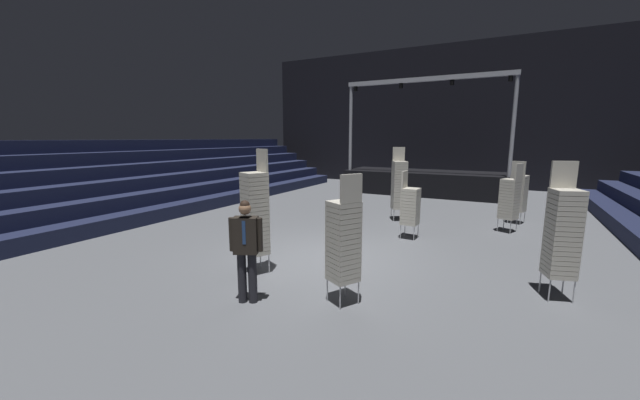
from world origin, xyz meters
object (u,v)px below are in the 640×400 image
at_px(chair_stack_mid_left, 399,184).
at_px(chair_stack_mid_right, 518,192).
at_px(stage_riser, 426,181).
at_px(chair_stack_rear_left, 344,240).
at_px(chair_stack_mid_centre, 563,232).
at_px(chair_stack_front_right, 255,212).
at_px(man_with_tie, 246,245).
at_px(chair_stack_front_left, 510,198).
at_px(chair_stack_rear_right, 410,205).

height_order(chair_stack_mid_left, chair_stack_mid_right, chair_stack_mid_left).
relative_size(stage_riser, chair_stack_rear_left, 3.52).
distance_m(stage_riser, chair_stack_mid_centre, 12.03).
relative_size(chair_stack_front_right, chair_stack_mid_left, 1.03).
relative_size(man_with_tie, chair_stack_rear_left, 0.80).
relative_size(chair_stack_front_left, chair_stack_front_right, 0.80).
distance_m(chair_stack_mid_centre, chair_stack_rear_right, 4.17).
relative_size(chair_stack_front_right, chair_stack_mid_right, 1.25).
bearing_deg(stage_riser, chair_stack_rear_right, -81.25).
distance_m(chair_stack_mid_left, chair_stack_rear_left, 6.66).
bearing_deg(chair_stack_front_left, stage_riser, 55.07).
relative_size(chair_stack_mid_left, chair_stack_mid_right, 1.21).
relative_size(stage_riser, chair_stack_front_right, 3.06).
bearing_deg(chair_stack_front_right, stage_riser, -68.59).
relative_size(chair_stack_mid_right, chair_stack_rear_left, 0.92).
bearing_deg(chair_stack_mid_centre, chair_stack_mid_right, -102.45).
bearing_deg(chair_stack_rear_right, chair_stack_front_right, -24.34).
bearing_deg(chair_stack_front_left, chair_stack_mid_right, 15.03).
bearing_deg(chair_stack_rear_right, chair_stack_front_left, 134.05).
height_order(stage_riser, man_with_tie, stage_riser).
bearing_deg(man_with_tie, chair_stack_mid_right, -140.07).
distance_m(stage_riser, man_with_tie, 13.79).
bearing_deg(chair_stack_mid_right, stage_riser, 147.09).
height_order(stage_riser, chair_stack_front_left, stage_riser).
bearing_deg(man_with_tie, chair_stack_mid_left, -119.05).
xyz_separation_m(chair_stack_mid_left, chair_stack_mid_right, (3.57, 1.39, -0.21)).
relative_size(chair_stack_front_left, chair_stack_rear_right, 1.09).
distance_m(stage_riser, chair_stack_front_left, 7.46).
distance_m(stage_riser, chair_stack_mid_left, 6.49).
bearing_deg(chair_stack_mid_left, chair_stack_rear_right, 83.23).
distance_m(man_with_tie, chair_stack_mid_centre, 5.39).
bearing_deg(man_with_tie, stage_riser, -115.37).
bearing_deg(chair_stack_mid_right, chair_stack_mid_left, -139.85).
bearing_deg(chair_stack_mid_centre, stage_riser, -85.60).
relative_size(chair_stack_rear_left, chair_stack_rear_right, 1.18).
relative_size(stage_riser, chair_stack_rear_right, 4.16).
xyz_separation_m(chair_stack_front_left, chair_stack_front_right, (-4.60, -6.14, 0.25)).
xyz_separation_m(chair_stack_mid_left, chair_stack_mid_centre, (4.14, -4.67, -0.04)).
xyz_separation_m(man_with_tie, chair_stack_rear_left, (1.45, 0.74, 0.10)).
bearing_deg(chair_stack_rear_right, chair_stack_rear_left, 3.84).
bearing_deg(stage_riser, chair_stack_mid_left, -86.33).
xyz_separation_m(chair_stack_front_left, chair_stack_mid_right, (0.24, 1.38, 0.00)).
bearing_deg(chair_stack_mid_left, chair_stack_front_right, 48.02).
height_order(chair_stack_front_right, chair_stack_mid_right, chair_stack_front_right).
bearing_deg(chair_stack_rear_left, man_with_tie, 146.77).
height_order(stage_riser, chair_stack_mid_left, stage_riser).
xyz_separation_m(chair_stack_front_left, chair_stack_mid_left, (-3.33, -0.00, 0.21)).
xyz_separation_m(man_with_tie, chair_stack_mid_left, (0.54, 7.33, 0.23)).
bearing_deg(chair_stack_mid_centre, chair_stack_front_left, -97.95).
xyz_separation_m(chair_stack_rear_left, chair_stack_rear_right, (-0.01, 4.53, -0.17)).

